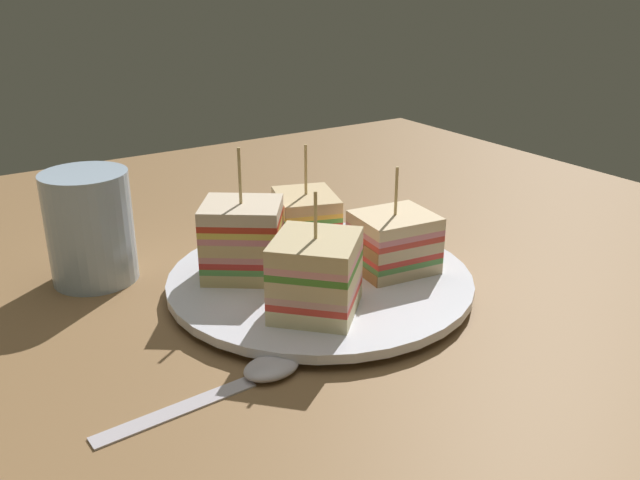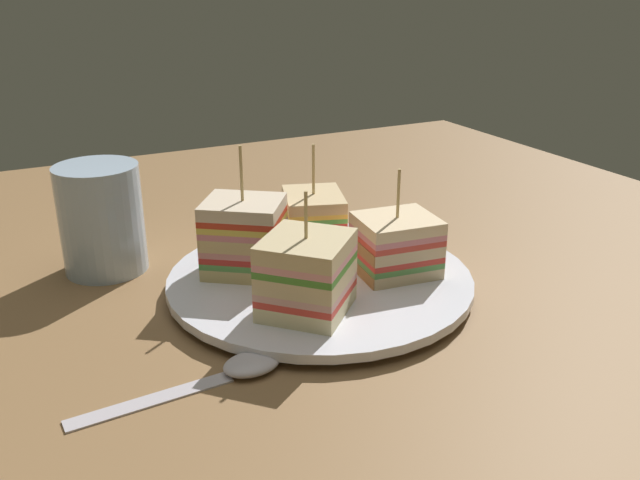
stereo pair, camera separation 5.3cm
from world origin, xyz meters
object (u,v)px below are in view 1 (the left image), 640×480
plate (320,281)px  sandwich_wedge_2 (306,221)px  sandwich_wedge_1 (394,242)px  spoon (251,376)px  drinking_glass (91,234)px  sandwich_wedge_0 (316,275)px  sandwich_wedge_3 (243,240)px

plate → sandwich_wedge_2: (2.22, 5.61, 2.91)cm
plate → sandwich_wedge_1: 6.67cm
spoon → drinking_glass: (-3.76, 20.51, 3.55)cm
sandwich_wedge_1 → drinking_glass: size_ratio=0.93×
spoon → plate: bearing=35.4°
sandwich_wedge_0 → drinking_glass: bearing=79.0°
drinking_glass → sandwich_wedge_3: bearing=-41.7°
sandwich_wedge_0 → sandwich_wedge_2: (5.75, 10.50, -0.37)cm
sandwich_wedge_0 → drinking_glass: 20.01cm
plate → sandwich_wedge_1: sandwich_wedge_1 is taller
sandwich_wedge_2 → sandwich_wedge_3: 7.57cm
spoon → drinking_glass: drinking_glass is taller
drinking_glass → spoon: bearing=-79.6°
sandwich_wedge_0 → drinking_glass: sandwich_wedge_0 is taller
sandwich_wedge_1 → spoon: (-16.35, -6.45, -3.21)cm
sandwich_wedge_1 → drinking_glass: bearing=-28.2°
sandwich_wedge_1 → sandwich_wedge_2: (-3.39, 7.81, 0.07)cm
sandwich_wedge_0 → sandwich_wedge_1: sandwich_wedge_0 is taller
sandwich_wedge_0 → drinking_glass: (-10.97, 16.73, -0.10)cm
sandwich_wedge_2 → sandwich_wedge_3: sandwich_wedge_3 is taller
sandwich_wedge_0 → sandwich_wedge_2: sandwich_wedge_2 is taller
plate → drinking_glass: size_ratio=2.64×
plate → sandwich_wedge_0: bearing=-125.8°
sandwich_wedge_1 → sandwich_wedge_2: sandwich_wedge_2 is taller
sandwich_wedge_3 → spoon: 13.90cm
sandwich_wedge_0 → sandwich_wedge_2: size_ratio=0.98×
plate → spoon: plate is taller
sandwich_wedge_2 → drinking_glass: sandwich_wedge_2 is taller
sandwich_wedge_1 → spoon: size_ratio=0.63×
sandwich_wedge_2 → sandwich_wedge_3: (-7.21, -2.21, 0.58)cm
sandwich_wedge_2 → spoon: size_ratio=0.67×
plate → sandwich_wedge_3: sandwich_wedge_3 is taller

